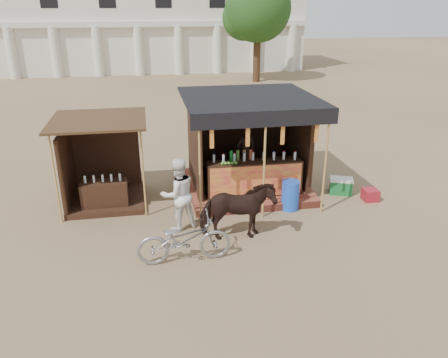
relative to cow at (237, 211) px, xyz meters
The scene contains 11 objects.
ground 0.91m from the cow, 101.61° to the right, with size 120.00×120.00×0.00m, color #846B4C.
main_stall 2.96m from the cow, 72.48° to the left, with size 3.60×3.61×2.78m.
secondary_stall 4.24m from the cow, 140.66° to the left, with size 2.40×2.40×2.38m.
cow is the anchor object (origin of this frame).
motorbike 1.49m from the cow, 150.73° to the right, with size 0.69×1.99×1.04m, color gray.
bystander 1.51m from the cow, 148.04° to the left, with size 0.87×0.68×1.79m, color white.
blue_barrel 2.18m from the cow, 37.35° to the left, with size 0.46×0.46×0.80m, color blue.
red_crate 4.39m from the cow, 19.47° to the left, with size 0.40×0.39×0.32m, color maroon.
cooler 4.09m from the cow, 30.38° to the left, with size 0.76×0.65×0.46m.
background_building 29.65m from the cow, 94.11° to the left, with size 26.00×7.45×8.18m.
tree 22.68m from the cow, 75.22° to the left, with size 4.50×4.40×7.00m.
Camera 1 is at (-1.78, -8.21, 5.12)m, focal length 35.00 mm.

